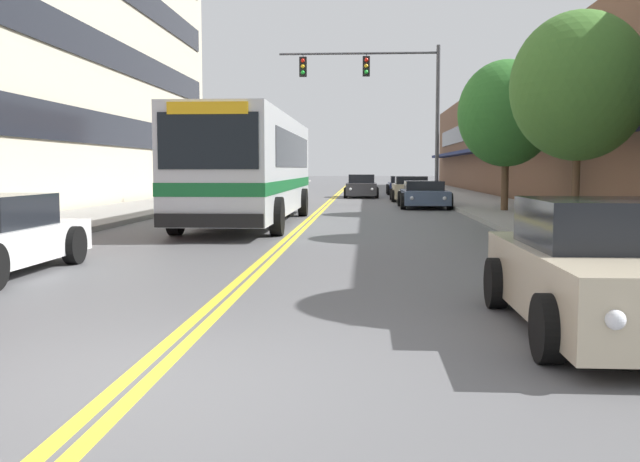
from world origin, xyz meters
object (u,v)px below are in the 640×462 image
car_champagne_parked_right_foreground (609,271)px  street_tree_right_mid (579,86)px  traffic_signal_mast (385,91)px  fire_hydrant (602,234)px  city_bus (252,164)px  street_tree_right_far (506,114)px  car_slate_blue_parked_right_end (424,195)px  car_navy_parked_right_mid (402,186)px  car_beige_parked_right_far (411,189)px  car_dark_grey_moving_lead (361,187)px

car_champagne_parked_right_foreground → street_tree_right_mid: (2.63, 10.43, 3.08)m
traffic_signal_mast → fire_hydrant: 22.17m
traffic_signal_mast → city_bus: bearing=-110.9°
city_bus → car_champagne_parked_right_foreground: (6.13, -14.72, -1.21)m
street_tree_right_far → car_slate_blue_parked_right_end: bearing=122.6°
car_champagne_parked_right_foreground → car_navy_parked_right_mid: car_champagne_parked_right_foreground is taller
street_tree_right_far → fire_hydrant: (-1.13, -14.59, -3.18)m
car_beige_parked_right_far → car_slate_blue_parked_right_end: 6.65m
car_beige_parked_right_far → traffic_signal_mast: (-1.50, -4.00, 4.72)m
car_champagne_parked_right_foreground → car_dark_grey_moving_lead: 35.17m
traffic_signal_mast → street_tree_right_far: (4.32, -6.83, -1.58)m
car_beige_parked_right_far → street_tree_right_far: bearing=-75.4°
car_slate_blue_parked_right_end → street_tree_right_far: size_ratio=0.79×
street_tree_right_mid → car_champagne_parked_right_foreground: bearing=-104.2°
car_dark_grey_moving_lead → street_tree_right_far: (5.47, -15.46, 3.13)m
city_bus → car_navy_parked_right_mid: bearing=76.7°
street_tree_right_mid → car_navy_parked_right_mid: bearing=95.3°
car_navy_parked_right_mid → fire_hydrant: 35.12m
car_beige_parked_right_far → street_tree_right_far: street_tree_right_far is taller
city_bus → car_slate_blue_parked_right_end: bearing=55.9°
traffic_signal_mast → car_slate_blue_parked_right_end: bearing=-58.3°
traffic_signal_mast → fire_hydrant: traffic_signal_mast is taller
car_navy_parked_right_mid → car_beige_parked_right_far: (-0.02, -9.66, 0.04)m
car_dark_grey_moving_lead → street_tree_right_mid: 25.41m
car_navy_parked_right_mid → fire_hydrant: size_ratio=4.95×
car_dark_grey_moving_lead → fire_hydrant: bearing=-81.8°
street_tree_right_far → traffic_signal_mast: bearing=122.3°
car_beige_parked_right_far → street_tree_right_mid: (2.78, -19.99, 3.10)m
car_champagne_parked_right_foreground → fire_hydrant: car_champagne_parked_right_foreground is taller
car_navy_parked_right_mid → car_beige_parked_right_far: size_ratio=0.98×
car_navy_parked_right_mid → traffic_signal_mast: (-1.52, -13.66, 4.76)m
car_slate_blue_parked_right_end → street_tree_right_mid: bearing=-78.8°
car_beige_parked_right_far → car_slate_blue_parked_right_end: car_beige_parked_right_far is taller
fire_hydrant → street_tree_right_far: bearing=85.6°
car_slate_blue_parked_right_end → street_tree_right_mid: (2.64, -13.34, 3.15)m
city_bus → car_champagne_parked_right_foreground: bearing=-67.4°
car_navy_parked_right_mid → street_tree_right_mid: street_tree_right_mid is taller
street_tree_right_far → car_champagne_parked_right_foreground: bearing=-97.7°
car_champagne_parked_right_foreground → car_navy_parked_right_mid: bearing=90.2°
car_dark_grey_moving_lead → street_tree_right_far: 16.70m
car_champagne_parked_right_foreground → street_tree_right_mid: bearing=75.8°
traffic_signal_mast → street_tree_right_mid: size_ratio=1.40×
car_slate_blue_parked_right_end → fire_hydrant: car_slate_blue_parked_right_end is taller
car_beige_parked_right_far → car_dark_grey_moving_lead: (-2.65, 4.64, 0.01)m
car_navy_parked_right_mid → car_dark_grey_moving_lead: bearing=-118.0°
car_beige_parked_right_far → fire_hydrant: (1.69, -25.42, -0.04)m
city_bus → car_slate_blue_parked_right_end: 11.00m
car_beige_parked_right_far → car_slate_blue_parked_right_end: size_ratio=0.98×
street_tree_right_mid → street_tree_right_far: bearing=89.8°
car_slate_blue_parked_right_end → street_tree_right_far: street_tree_right_far is taller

